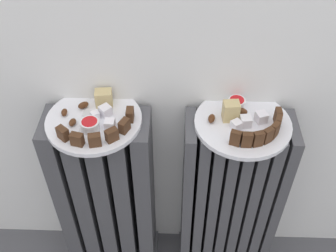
{
  "coord_description": "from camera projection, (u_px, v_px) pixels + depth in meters",
  "views": [
    {
      "loc": [
        0.02,
        -0.44,
        1.32
      ],
      "look_at": [
        0.0,
        0.28,
        0.62
      ],
      "focal_mm": 43.55,
      "sensor_mm": 36.0,
      "label": 1
    }
  ],
  "objects": [
    {
      "name": "plate_left",
      "position": [
        94.0,
        120.0,
        1.0
      ],
      "size": [
        0.24,
        0.24,
        0.01
      ],
      "primitive_type": "cylinder",
      "color": "white",
      "rests_on": "radiator_left"
    },
    {
      "name": "medjool_date_left_1",
      "position": [
        72.0,
        122.0,
        0.98
      ],
      "size": [
        0.02,
        0.03,
        0.01
      ],
      "primitive_type": "ellipsoid",
      "rotation": [
        0.0,
        0.0,
        1.38
      ],
      "color": "#4C2814",
      "rests_on": "plate_left"
    },
    {
      "name": "dark_cake_slice_right_6",
      "position": [
        278.0,
        116.0,
        0.97
      ],
      "size": [
        0.01,
        0.02,
        0.04
      ],
      "primitive_type": "cube",
      "rotation": [
        0.0,
        0.0,
        1.58
      ],
      "color": "#472B19",
      "rests_on": "plate_right"
    },
    {
      "name": "medjool_date_left_2",
      "position": [
        64.0,
        112.0,
        1.0
      ],
      "size": [
        0.01,
        0.02,
        0.02
      ],
      "primitive_type": "ellipsoid",
      "rotation": [
        0.0,
        0.0,
        1.56
      ],
      "color": "#4C2814",
      "rests_on": "plate_left"
    },
    {
      "name": "dark_cake_slice_right_0",
      "position": [
        235.0,
        138.0,
        0.92
      ],
      "size": [
        0.03,
        0.02,
        0.04
      ],
      "primitive_type": "cube",
      "rotation": [
        0.0,
        0.0,
        -0.34
      ],
      "color": "#472B19",
      "rests_on": "plate_right"
    },
    {
      "name": "dark_cake_slice_right_4",
      "position": [
        275.0,
        130.0,
        0.94
      ],
      "size": [
        0.03,
        0.03,
        0.04
      ],
      "primitive_type": "cube",
      "rotation": [
        0.0,
        0.0,
        0.94
      ],
      "color": "#472B19",
      "rests_on": "plate_right"
    },
    {
      "name": "plate_right",
      "position": [
        243.0,
        124.0,
        0.99
      ],
      "size": [
        0.24,
        0.24,
        0.01
      ],
      "primitive_type": "cylinder",
      "color": "white",
      "rests_on": "radiator_right"
    },
    {
      "name": "dark_cake_slice_left_2",
      "position": [
        95.0,
        140.0,
        0.92
      ],
      "size": [
        0.03,
        0.02,
        0.03
      ],
      "primitive_type": "cube",
      "rotation": [
        0.0,
        0.0,
        0.21
      ],
      "color": "#472B19",
      "rests_on": "plate_left"
    },
    {
      "name": "turkish_delight_left_2",
      "position": [
        95.0,
        115.0,
        0.99
      ],
      "size": [
        0.03,
        0.03,
        0.02
      ],
      "primitive_type": "cube",
      "rotation": [
        0.0,
        0.0,
        0.6
      ],
      "color": "white",
      "rests_on": "plate_left"
    },
    {
      "name": "dark_cake_slice_right_1",
      "position": [
        247.0,
        140.0,
        0.92
      ],
      "size": [
        0.02,
        0.01,
        0.04
      ],
      "primitive_type": "cube",
      "rotation": [
        0.0,
        0.0,
        -0.02
      ],
      "color": "#472B19",
      "rests_on": "plate_right"
    },
    {
      "name": "medjool_date_right_0",
      "position": [
        242.0,
        112.0,
        1.0
      ],
      "size": [
        0.03,
        0.02,
        0.02
      ],
      "primitive_type": "ellipsoid",
      "rotation": [
        0.0,
        0.0,
        2.88
      ],
      "color": "#4C2814",
      "rests_on": "plate_right"
    },
    {
      "name": "turkish_delight_left_0",
      "position": [
        105.0,
        111.0,
        1.0
      ],
      "size": [
        0.04,
        0.04,
        0.03
      ],
      "primitive_type": "cube",
      "rotation": [
        0.0,
        0.0,
        0.76
      ],
      "color": "white",
      "rests_on": "plate_left"
    },
    {
      "name": "medjool_date_left_0",
      "position": [
        83.0,
        105.0,
        1.02
      ],
      "size": [
        0.03,
        0.03,
        0.02
      ],
      "primitive_type": "ellipsoid",
      "rotation": [
        0.0,
        0.0,
        0.61
      ],
      "color": "#4C2814",
      "rests_on": "plate_left"
    },
    {
      "name": "dark_cake_slice_right_2",
      "position": [
        258.0,
        139.0,
        0.92
      ],
      "size": [
        0.03,
        0.02,
        0.04
      ],
      "primitive_type": "cube",
      "rotation": [
        0.0,
        0.0,
        0.3
      ],
      "color": "#472B19",
      "rests_on": "plate_right"
    },
    {
      "name": "dark_cake_slice_right_3",
      "position": [
        268.0,
        136.0,
        0.93
      ],
      "size": [
        0.03,
        0.03,
        0.04
      ],
      "primitive_type": "cube",
      "rotation": [
        0.0,
        0.0,
        0.62
      ],
      "color": "#472B19",
      "rests_on": "plate_right"
    },
    {
      "name": "dark_cake_slice_left_5",
      "position": [
        130.0,
        115.0,
        0.98
      ],
      "size": [
        0.02,
        0.03,
        0.03
      ],
      "primitive_type": "cube",
      "rotation": [
        0.0,
        0.0,
        1.56
      ],
      "color": "#472B19",
      "rests_on": "plate_left"
    },
    {
      "name": "turkish_delight_right_0",
      "position": [
        236.0,
        125.0,
        0.97
      ],
      "size": [
        0.03,
        0.03,
        0.02
      ],
      "primitive_type": "cube",
      "rotation": [
        0.0,
        0.0,
        0.57
      ],
      "color": "white",
      "rests_on": "plate_right"
    },
    {
      "name": "turkish_delight_left_1",
      "position": [
        110.0,
        124.0,
        0.97
      ],
      "size": [
        0.02,
        0.02,
        0.02
      ],
      "primitive_type": "cube",
      "rotation": [
        0.0,
        0.0,
        1.52
      ],
      "color": "white",
      "rests_on": "plate_left"
    },
    {
      "name": "fork",
      "position": [
        84.0,
        122.0,
        0.99
      ],
      "size": [
        0.02,
        0.1,
        0.0
      ],
      "color": "silver",
      "rests_on": "plate_left"
    },
    {
      "name": "marble_cake_slice_right_0",
      "position": [
        231.0,
        111.0,
        0.98
      ],
      "size": [
        0.04,
        0.03,
        0.05
      ],
      "primitive_type": "cube",
      "rotation": [
        0.0,
        0.0,
        0.1
      ],
      "color": "tan",
      "rests_on": "plate_right"
    },
    {
      "name": "radiator_right",
      "position": [
        229.0,
        202.0,
        1.22
      ],
      "size": [
        0.29,
        0.13,
        0.63
      ],
      "color": "#47474C",
      "rests_on": "ground_plane"
    },
    {
      "name": "radiator_left",
      "position": [
        108.0,
        199.0,
        1.23
      ],
      "size": [
        0.29,
        0.13,
        0.63
      ],
      "color": "#47474C",
      "rests_on": "ground_plane"
    },
    {
      "name": "turkish_delight_right_1",
      "position": [
        261.0,
        117.0,
        0.98
      ],
      "size": [
        0.03,
        0.03,
        0.03
      ],
      "primitive_type": "cube",
      "rotation": [
        0.0,
        0.0,
        0.33
      ],
      "color": "white",
      "rests_on": "plate_right"
    },
    {
      "name": "turkish_delight_right_2",
      "position": [
        246.0,
        121.0,
        0.97
      ],
      "size": [
        0.03,
        0.03,
        0.03
      ],
      "primitive_type": "cube",
      "rotation": [
        0.0,
        0.0,
        0.11
      ],
      "color": "white",
      "rests_on": "plate_right"
    },
    {
      "name": "dark_cake_slice_left_1",
      "position": [
        77.0,
        139.0,
        0.92
      ],
      "size": [
        0.03,
        0.02,
        0.03
      ],
      "primitive_type": "cube",
      "rotation": [
        0.0,
        0.0,
        -0.24
      ],
      "color": "#472B19",
      "rests_on": "plate_left"
    },
    {
      "name": "dark_cake_slice_left_3",
      "position": [
        112.0,
        135.0,
        0.93
      ],
      "size": [
        0.03,
        0.03,
        0.03
      ],
      "primitive_type": "cube",
      "rotation": [
        0.0,
        0.0,
        0.66
      ],
      "color": "#472B19",
      "rests_on": "plate_left"
    },
    {
      "name": "dark_cake_slice_left_4",
      "position": [
        124.0,
        126.0,
        0.96
      ],
      "size": [
        0.03,
        0.03,
        0.03
      ],
      "primitive_type": "cube",
      "rotation": [
        0.0,
        0.0,
        1.11
      ],
      "color": "#472B19",
      "rests_on": "plate_left"
    },
    {
      "name": "dark_cake_slice_right_5",
      "position": [
        278.0,
        123.0,
        0.96
      ],
      "size": [
        0.02,
        0.03,
        0.04
      ],
      "primitive_type": "cube",
      "rotation": [
        0.0,
        0.0,
        1.26
      ],
      "color": "#472B19",
      "rests_on": "plate_right"
    },
    {
      "name": "marble_cake_slice_left_0",
      "position": [
        104.0,
        98.0,
        1.02
      ],
      "size": [
        0.04,
        0.04,
        0.04
      ],
      "primitive_type": "cube",
      "rotation": [
        0.0,
        0.0,
        0.11
      ],
      "color": "tan",
      "rests_on": "plate_left"
    },
    {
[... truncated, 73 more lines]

